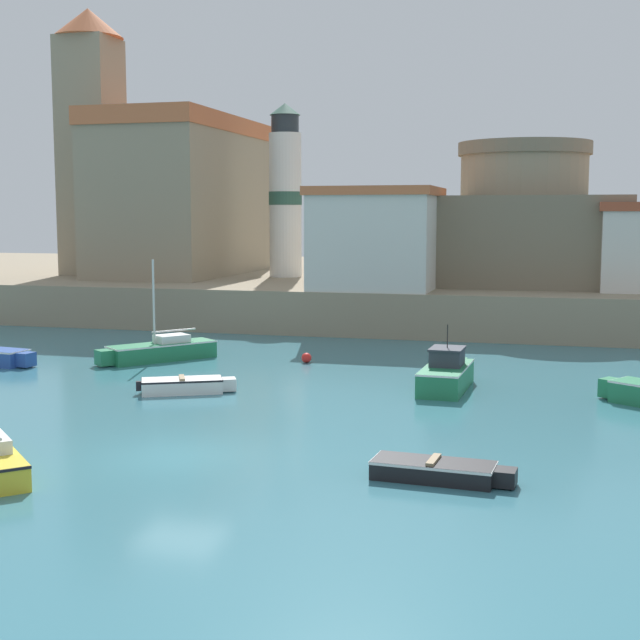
# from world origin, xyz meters

# --- Properties ---
(ground_plane) EXTENTS (200.00, 200.00, 0.00)m
(ground_plane) POSITION_xyz_m (0.00, 0.00, 0.00)
(ground_plane) COLOR teal
(quay_seawall) EXTENTS (120.00, 40.00, 2.49)m
(quay_seawall) POSITION_xyz_m (0.00, 44.70, 1.24)
(quay_seawall) COLOR gray
(quay_seawall) RESTS_ON ground
(motorboat_green_3) EXTENTS (1.79, 4.99, 2.54)m
(motorboat_green_3) POSITION_xyz_m (6.17, 11.60, 0.61)
(motorboat_green_3) COLOR #237A4C
(motorboat_green_3) RESTS_ON ground
(dinghy_white_4) EXTENTS (3.62, 2.42, 0.63)m
(dinghy_white_4) POSITION_xyz_m (-3.41, 8.29, 0.30)
(dinghy_white_4) COLOR white
(dinghy_white_4) RESTS_ON ground
(sailboat_green_5) EXTENTS (4.46, 5.18, 4.73)m
(sailboat_green_5) POSITION_xyz_m (-7.60, 15.04, 0.48)
(sailboat_green_5) COLOR #237A4C
(sailboat_green_5) RESTS_ON ground
(dinghy_black_6) EXTENTS (3.73, 1.45, 0.57)m
(dinghy_black_6) POSITION_xyz_m (7.42, -0.48, 0.27)
(dinghy_black_6) COLOR black
(dinghy_black_6) RESTS_ON ground
(mooring_buoy) EXTENTS (0.46, 0.46, 0.46)m
(mooring_buoy) POSITION_xyz_m (-0.82, 16.16, 0.23)
(mooring_buoy) COLOR red
(mooring_buoy) RESTS_ON ground
(church) EXTENTS (12.46, 16.88, 18.53)m
(church) POSITION_xyz_m (-16.92, 36.97, 8.75)
(church) COLOR gray
(church) RESTS_ON quay_seawall
(fortress) EXTENTS (12.55, 12.55, 8.75)m
(fortress) POSITION_xyz_m (8.00, 35.06, 5.85)
(fortress) COLOR #796C57
(fortress) RESTS_ON quay_seawall
(lighthouse) EXTENTS (2.28, 2.28, 11.79)m
(lighthouse) POSITION_xyz_m (-8.00, 36.22, 8.19)
(lighthouse) COLOR silver
(lighthouse) RESTS_ON quay_seawall
(harbor_shed_far_end) EXTENTS (7.15, 7.18, 5.84)m
(harbor_shed_far_end) POSITION_xyz_m (0.00, 28.21, 5.44)
(harbor_shed_far_end) COLOR silver
(harbor_shed_far_end) RESTS_ON quay_seawall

